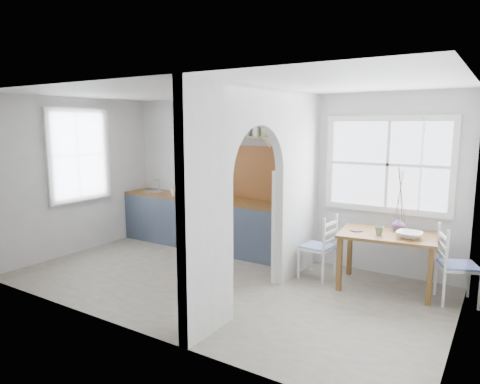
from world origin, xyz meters
The scene contains 26 objects.
floor centered at (0.00, 0.00, 0.00)m, with size 5.80×3.20×0.01m, color gray.
ceiling centered at (0.00, 0.00, 2.60)m, with size 5.80×3.20×0.01m, color #BCBCBC.
walls centered at (0.00, 0.00, 1.30)m, with size 5.81×3.21×2.60m.
partition centered at (0.70, 0.06, 1.45)m, with size 0.12×3.20×2.60m.
kitchen_window centered at (-2.87, 0.00, 1.65)m, with size 0.10×1.16×1.50m, color white, non-canonical shape.
nook_window centered at (1.80, 1.56, 1.60)m, with size 1.76×0.10×1.30m, color white, non-canonical shape.
counter centered at (-1.13, 1.33, 0.46)m, with size 3.50×0.60×0.90m.
sink centered at (-2.43, 1.30, 0.89)m, with size 0.40×0.40×0.02m, color #B9B9BA.
backsplash centered at (-0.20, 1.58, 1.35)m, with size 1.65×0.03×0.90m, color #9D501F.
shelf centered at (-0.21, 1.49, 2.01)m, with size 1.75×0.20×0.21m.
pendant_lamp centered at (0.15, 1.15, 1.88)m, with size 0.26×0.26×0.16m, color #F4E9CB.
utensil_rail centered at (0.61, 0.90, 1.45)m, with size 0.02×0.02×0.50m, color #B9B9BA.
dining_table centered at (1.97, 1.03, 0.37)m, with size 1.20×0.80×0.75m, color brown, non-canonical shape.
chair_left centered at (1.05, 0.94, 0.46)m, with size 0.42×0.42×0.91m, color silver, non-canonical shape.
chair_right centered at (2.82, 1.04, 0.47)m, with size 0.43×0.43×0.94m, color silver, non-canonical shape.
kettle centered at (0.34, 1.26, 1.02)m, with size 0.19×0.16×0.23m, color silver, non-canonical shape.
mug_a centered at (-1.77, 1.15, 0.96)m, with size 0.12×0.12×0.11m, color white.
mug_b centered at (-1.54, 1.37, 0.95)m, with size 0.12×0.12×0.09m, color beige.
knife_block centered at (-1.33, 1.36, 1.00)m, with size 0.09×0.13×0.21m, color #402D1C.
jar centered at (-0.88, 1.38, 0.97)m, with size 0.09×0.09×0.14m, color gray.
towel_magenta centered at (0.58, 0.98, 0.28)m, with size 0.02×0.03×0.58m, color #AA255A.
towel_orange centered at (0.58, 0.93, 0.25)m, with size 0.02×0.03×0.54m, color orange.
bowl centered at (2.25, 0.96, 0.79)m, with size 0.31×0.31×0.08m, color white.
table_cup centered at (1.89, 0.92, 0.80)m, with size 0.11×0.11×0.11m, color #60875D.
plate centered at (1.58, 0.95, 0.76)m, with size 0.17×0.17×0.01m, color #3C3032.
vase centered at (2.06, 1.25, 0.84)m, with size 0.18×0.18×0.18m, color #5D3C69.
Camera 1 is at (3.24, -4.58, 2.15)m, focal length 32.00 mm.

